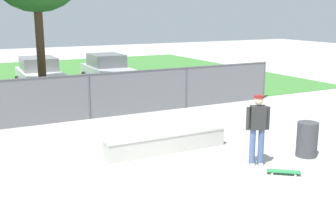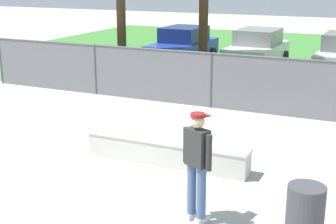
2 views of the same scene
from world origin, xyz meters
The scene contains 8 objects.
ground_plane centered at (0.00, 0.00, 0.00)m, with size 80.00×80.00×0.00m, color #ADAAA3.
grass_strip centered at (0.00, 16.42, 0.01)m, with size 28.29×20.00×0.02m, color #3D7A33.
concrete_ledge centered at (0.70, 1.41, 0.28)m, with size 3.62×0.49×0.56m.
skateboarder centered at (2.20, -0.64, 1.03)m, with size 0.56×0.39×1.84m.
chainlink_fence centered at (0.00, 6.12, 0.92)m, with size 16.36×0.07×1.68m.
car_blue centered at (-3.60, 12.46, 0.84)m, with size 2.12×4.25×1.66m.
car_white centered at (-0.39, 12.93, 0.84)m, with size 2.12×4.25×1.66m.
trash_bin centered at (3.92, -0.66, 0.48)m, with size 0.56×0.56×0.95m, color #3F3F44.
Camera 2 is at (4.80, -7.42, 3.92)m, focal length 52.35 mm.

